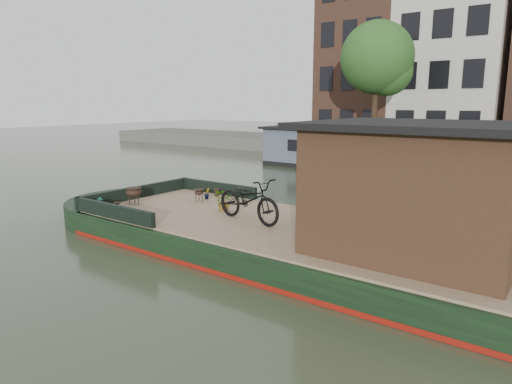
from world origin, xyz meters
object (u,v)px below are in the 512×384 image
Objects in this scene: brazier_front at (134,196)px; cabin at (419,187)px; dinghy at (348,174)px; brazier_rear at (199,195)px; bicycle at (249,199)px.

cabin is at bearing 4.50° from brazier_front.
brazier_rear is at bearing -167.09° from dinghy.
bicycle is at bearing -20.11° from brazier_rear.
cabin is 11.40× the size of brazier_rear.
dinghy is (1.66, 10.05, -0.51)m from brazier_front.
brazier_front is at bearing -131.49° from brazier_rear.
cabin is 1.12× the size of dinghy.
bicycle is 5.70× the size of brazier_rear.
brazier_rear is (-6.33, 0.75, -1.05)m from cabin.
brazier_front is at bearing 106.84° from bicycle.
dinghy is (0.47, 8.71, -0.45)m from brazier_rear.
bicycle is 0.56× the size of dinghy.
brazier_rear is (-2.48, 0.91, -0.35)m from bicycle.
cabin is 3.92m from bicycle.
cabin is 11.23m from dinghy.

